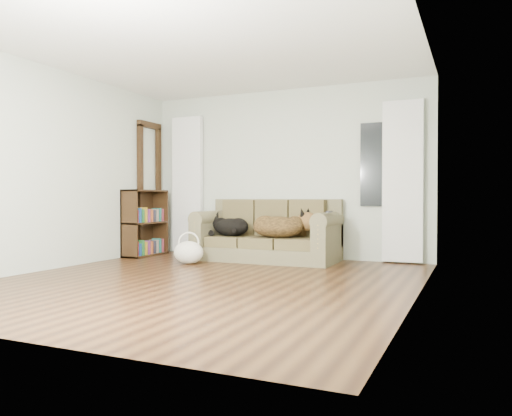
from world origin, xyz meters
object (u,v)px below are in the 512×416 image
at_px(dog_black_lab, 229,227).
at_px(tote_bag, 189,252).
at_px(dog_shepherd, 282,228).
at_px(sofa, 266,230).
at_px(bookshelf, 145,224).

distance_m(dog_black_lab, tote_bag, 0.85).
xyz_separation_m(dog_shepherd, tote_bag, (-1.11, -0.71, -0.33)).
height_order(dog_shepherd, tote_bag, dog_shepherd).
bearing_deg(dog_black_lab, sofa, 35.85).
xyz_separation_m(sofa, dog_shepherd, (0.28, -0.08, 0.04)).
relative_size(sofa, dog_black_lab, 3.21).
bearing_deg(sofa, dog_shepherd, -16.74).
bearing_deg(dog_shepherd, bookshelf, -1.17).
bearing_deg(bookshelf, dog_shepherd, -1.56).
xyz_separation_m(sofa, dog_black_lab, (-0.58, -0.06, 0.03)).
distance_m(sofa, dog_shepherd, 0.29).
height_order(sofa, tote_bag, sofa).
height_order(sofa, bookshelf, bookshelf).
bearing_deg(dog_shepherd, sofa, -20.75).
distance_m(sofa, bookshelf, 2.02).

